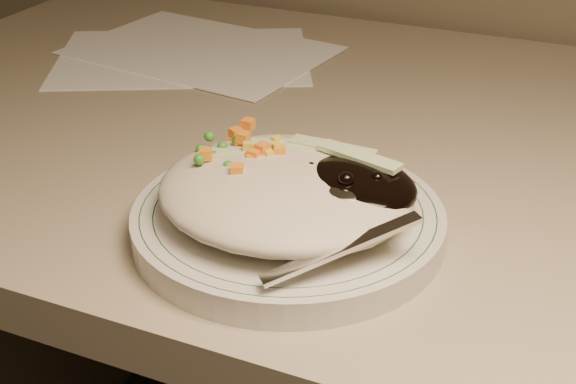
% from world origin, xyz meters
% --- Properties ---
extents(desk, '(1.40, 0.70, 0.74)m').
position_xyz_m(desk, '(0.00, 1.38, 0.54)').
color(desk, gray).
rests_on(desk, ground).
extents(plate, '(0.24, 0.24, 0.02)m').
position_xyz_m(plate, '(-0.11, 1.17, 0.75)').
color(plate, beige).
rests_on(plate, desk).
extents(plate_rim, '(0.23, 0.23, 0.00)m').
position_xyz_m(plate_rim, '(-0.11, 1.17, 0.76)').
color(plate_rim, '#144723').
rests_on(plate_rim, plate).
extents(meal, '(0.21, 0.19, 0.05)m').
position_xyz_m(meal, '(-0.10, 1.17, 0.78)').
color(meal, '#B9AE96').
rests_on(meal, plate).
extents(papers, '(0.36, 0.32, 0.00)m').
position_xyz_m(papers, '(-0.38, 1.51, 0.74)').
color(papers, white).
rests_on(papers, desk).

